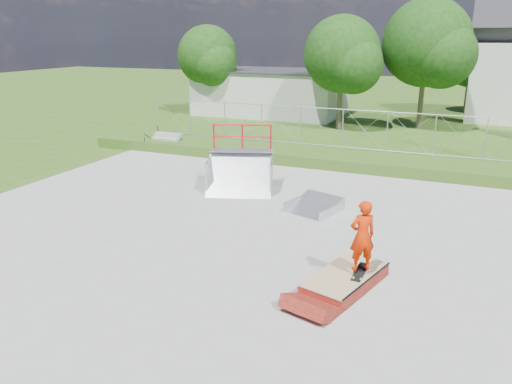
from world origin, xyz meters
TOP-DOWN VIEW (x-y plane):
  - ground at (0.00, 0.00)m, footprint 120.00×120.00m
  - concrete_pad at (0.00, 0.00)m, footprint 20.00×16.00m
  - grass_berm at (0.00, 9.50)m, footprint 24.00×3.00m
  - grind_box at (3.06, -1.63)m, footprint 1.68×2.49m
  - quarter_pipe at (-2.18, 4.03)m, footprint 2.83×2.61m
  - flat_bank_ramp at (0.95, 2.94)m, footprint 1.80×1.86m
  - skateboard at (3.36, -1.54)m, footprint 0.27×0.81m
  - skater at (3.36, -1.54)m, footprint 0.71×0.67m
  - concrete_stairs at (-8.50, 8.70)m, footprint 1.50×1.60m
  - chain_link_fence at (0.00, 10.50)m, footprint 20.00×0.06m
  - utility_building_flat at (-8.00, 22.00)m, footprint 10.00×6.00m
  - tree_left_near at (-1.75, 17.83)m, footprint 4.76×4.48m
  - tree_center at (2.78, 19.81)m, footprint 5.44×5.12m
  - tree_left_far at (-11.77, 19.85)m, footprint 4.42×4.16m
  - tree_back_mid at (5.21, 27.86)m, footprint 4.08×3.84m

SIDE VIEW (x-z plane):
  - ground at x=0.00m, z-range 0.00..0.00m
  - concrete_pad at x=0.00m, z-range 0.00..0.04m
  - grind_box at x=3.06m, z-range 0.00..0.34m
  - flat_bank_ramp at x=0.95m, z-range 0.00..0.43m
  - grass_berm at x=0.00m, z-range 0.00..0.50m
  - skateboard at x=3.36m, z-range 0.32..0.45m
  - concrete_stairs at x=-8.50m, z-range 0.00..0.80m
  - quarter_pipe at x=-2.18m, z-range 0.00..2.32m
  - skater at x=3.36m, z-range 0.38..2.02m
  - chain_link_fence at x=0.00m, z-range 0.50..2.30m
  - utility_building_flat at x=-8.00m, z-range 0.00..3.00m
  - tree_back_mid at x=5.21m, z-range 0.78..6.48m
  - tree_left_far at x=-11.77m, z-range 0.85..7.02m
  - tree_left_near at x=-1.75m, z-range 0.91..7.56m
  - tree_center at x=2.78m, z-range 1.05..8.65m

